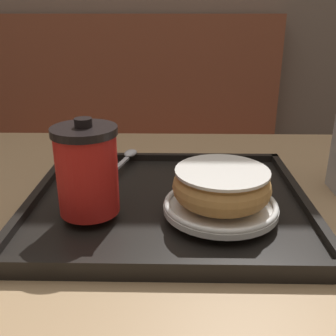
% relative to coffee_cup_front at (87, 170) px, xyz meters
% --- Properties ---
extents(booth_bench, '(1.13, 0.44, 1.00)m').
position_rel_coffee_cup_front_xyz_m(booth_bench, '(-0.05, 0.95, -0.50)').
color(booth_bench, brown).
rests_on(booth_bench, ground_plane).
extents(cafe_table, '(1.07, 0.72, 0.73)m').
position_rel_coffee_cup_front_xyz_m(cafe_table, '(0.14, 0.09, -0.24)').
color(cafe_table, tan).
rests_on(cafe_table, ground_plane).
extents(serving_tray, '(0.41, 0.36, 0.02)m').
position_rel_coffee_cup_front_xyz_m(serving_tray, '(0.10, 0.06, -0.08)').
color(serving_tray, black).
rests_on(serving_tray, cafe_table).
extents(coffee_cup_front, '(0.08, 0.08, 0.13)m').
position_rel_coffee_cup_front_xyz_m(coffee_cup_front, '(0.00, 0.00, 0.00)').
color(coffee_cup_front, red).
rests_on(coffee_cup_front, serving_tray).
extents(plate_with_chocolate_donut, '(0.16, 0.16, 0.01)m').
position_rel_coffee_cup_front_xyz_m(plate_with_chocolate_donut, '(0.18, 0.00, -0.05)').
color(plate_with_chocolate_donut, white).
rests_on(plate_with_chocolate_donut, serving_tray).
extents(donut_chocolate_glazed, '(0.13, 0.13, 0.05)m').
position_rel_coffee_cup_front_xyz_m(donut_chocolate_glazed, '(0.18, 0.00, -0.02)').
color(donut_chocolate_glazed, tan).
rests_on(donut_chocolate_glazed, plate_with_chocolate_donut).
extents(spoon, '(0.05, 0.14, 0.01)m').
position_rel_coffee_cup_front_xyz_m(spoon, '(0.03, 0.20, -0.06)').
color(spoon, silver).
rests_on(spoon, serving_tray).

